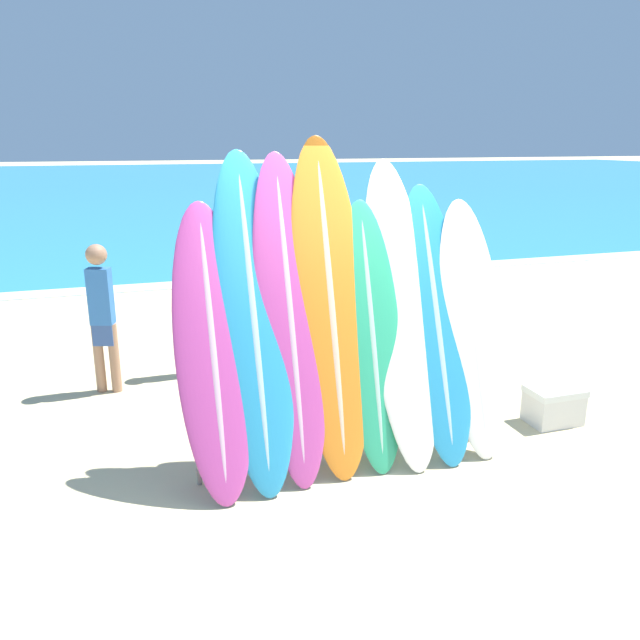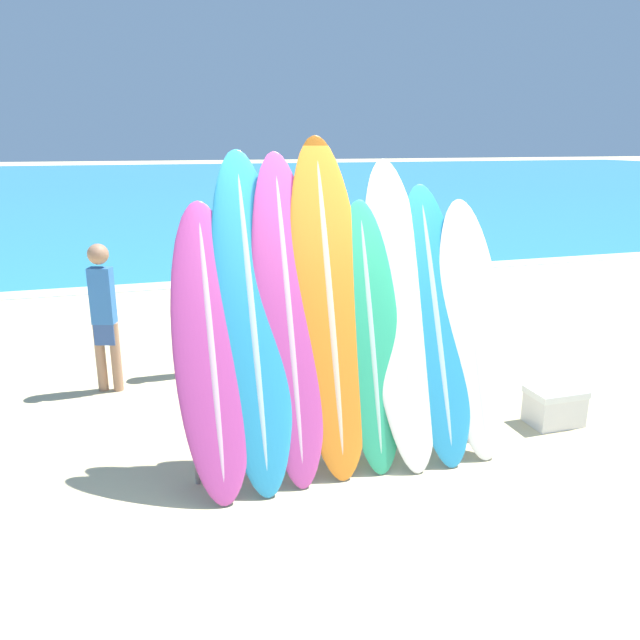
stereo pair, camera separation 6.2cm
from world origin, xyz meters
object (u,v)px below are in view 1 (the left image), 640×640
at_px(surfboard_slot_2, 290,319).
at_px(person_mid_beach, 201,298).
at_px(person_near_water, 102,313).
at_px(cooler_box, 554,405).
at_px(surfboard_slot_3, 331,308).
at_px(surfboard_slot_0, 213,351).
at_px(surfboard_slot_6, 436,323).
at_px(surfboard_slot_5, 401,313).
at_px(surfboard_slot_4, 372,337).
at_px(surfboard_slot_7, 473,328).
at_px(surfboard_rack, 350,402).
at_px(surfboard_slot_1, 253,321).

height_order(surfboard_slot_2, person_mid_beach, surfboard_slot_2).
height_order(person_near_water, cooler_box, person_near_water).
bearing_deg(surfboard_slot_3, person_mid_beach, 107.31).
height_order(surfboard_slot_0, person_near_water, surfboard_slot_0).
bearing_deg(surfboard_slot_6, surfboard_slot_5, 173.01).
bearing_deg(surfboard_slot_4, surfboard_slot_5, 13.94).
bearing_deg(surfboard_slot_4, surfboard_slot_3, 167.10).
bearing_deg(surfboard_slot_0, surfboard_slot_7, -0.12).
height_order(surfboard_slot_0, surfboard_slot_2, surfboard_slot_2).
bearing_deg(surfboard_slot_0, surfboard_slot_3, 3.97).
height_order(surfboard_rack, person_mid_beach, person_mid_beach).
bearing_deg(surfboard_slot_2, surfboard_slot_5, 0.56).
distance_m(surfboard_slot_1, person_near_water, 2.40).
relative_size(surfboard_slot_1, surfboard_slot_5, 1.04).
bearing_deg(surfboard_slot_3, surfboard_slot_2, -177.93).
bearing_deg(person_near_water, surfboard_slot_7, 162.42).
xyz_separation_m(surfboard_slot_3, cooler_box, (2.20, 0.02, -1.12)).
relative_size(surfboard_slot_1, surfboard_slot_3, 0.96).
relative_size(surfboard_slot_7, cooler_box, 4.24).
xyz_separation_m(person_near_water, cooler_box, (3.95, -2.06, -0.67)).
xyz_separation_m(surfboard_slot_1, cooler_box, (2.81, 0.02, -1.07)).
xyz_separation_m(surfboard_rack, surfboard_slot_2, (-0.47, 0.06, 0.72)).
bearing_deg(surfboard_slot_0, surfboard_slot_2, 5.01).
relative_size(surfboard_rack, surfboard_slot_3, 0.96).
bearing_deg(surfboard_slot_3, person_near_water, 130.05).
bearing_deg(surfboard_slot_5, person_mid_beach, 119.72).
height_order(surfboard_slot_1, person_mid_beach, surfboard_slot_1).
height_order(surfboard_slot_3, surfboard_slot_5, surfboard_slot_3).
relative_size(surfboard_slot_4, surfboard_slot_6, 0.95).
bearing_deg(surfboard_slot_3, surfboard_slot_1, 179.87).
xyz_separation_m(surfboard_slot_1, surfboard_slot_4, (0.93, -0.07, -0.19)).
height_order(surfboard_slot_7, person_near_water, surfboard_slot_7).
xyz_separation_m(surfboard_slot_0, surfboard_slot_5, (1.53, 0.06, 0.14)).
xyz_separation_m(person_mid_beach, cooler_box, (2.92, -2.28, -0.70)).
xyz_separation_m(surfboard_slot_6, person_mid_beach, (-1.62, 2.34, -0.22)).
height_order(surfboard_slot_6, person_mid_beach, surfboard_slot_6).
relative_size(surfboard_slot_3, person_mid_beach, 1.61).
bearing_deg(surfboard_slot_6, surfboard_slot_3, 177.46).
xyz_separation_m(surfboard_slot_0, surfboard_slot_7, (2.16, -0.00, -0.02)).
bearing_deg(surfboard_slot_7, person_mid_beach, 129.37).
bearing_deg(cooler_box, surfboard_slot_2, -179.30).
bearing_deg(surfboard_slot_2, surfboard_slot_4, -5.38).
relative_size(surfboard_slot_1, surfboard_slot_4, 1.19).
relative_size(surfboard_rack, surfboard_slot_2, 1.01).
bearing_deg(cooler_box, surfboard_slot_0, -178.47).
bearing_deg(surfboard_slot_2, cooler_box, 0.70).
bearing_deg(person_near_water, surfboard_slot_6, 159.59).
relative_size(surfboard_slot_1, surfboard_slot_7, 1.20).
relative_size(surfboard_rack, surfboard_slot_7, 1.20).
bearing_deg(person_mid_beach, surfboard_slot_7, -39.84).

